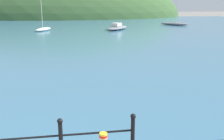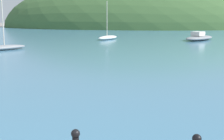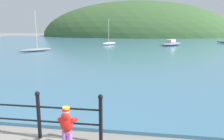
# 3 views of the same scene
# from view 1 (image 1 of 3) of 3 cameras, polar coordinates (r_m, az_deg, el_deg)

# --- Properties ---
(water) EXTENTS (80.00, 60.00, 0.10)m
(water) POSITION_cam_1_polar(r_m,az_deg,el_deg) (35.77, -10.53, 8.61)
(water) COLOR teal
(water) RESTS_ON ground
(far_hillside) EXTENTS (59.55, 32.75, 21.54)m
(far_hillside) POSITION_cam_1_polar(r_m,az_deg,el_deg) (70.04, -9.86, 11.33)
(far_hillside) COLOR #3D6033
(far_hillside) RESTS_ON ground
(boat_far_right) EXTENTS (4.15, 4.95, 0.90)m
(boat_far_right) POSITION_cam_1_polar(r_m,az_deg,el_deg) (34.81, 1.16, 9.25)
(boat_far_right) COLOR gray
(boat_far_right) RESTS_ON water
(boat_blue_hull) EXTENTS (2.22, 3.32, 3.99)m
(boat_blue_hull) POSITION_cam_1_polar(r_m,az_deg,el_deg) (34.33, -14.70, 8.63)
(boat_blue_hull) COLOR silver
(boat_blue_hull) RESTS_ON water
(boat_red_dinghy) EXTENTS (4.12, 4.25, 5.61)m
(boat_red_dinghy) POSITION_cam_1_polar(r_m,az_deg,el_deg) (42.94, 13.45, 9.80)
(boat_red_dinghy) COLOR gray
(boat_red_dinghy) RESTS_ON water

